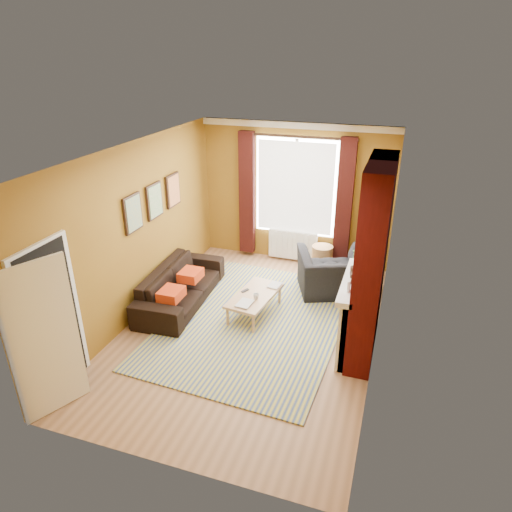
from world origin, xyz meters
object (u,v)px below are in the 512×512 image
at_px(coffee_table, 255,296).
at_px(wicker_stool, 322,258).
at_px(armchair, 333,273).
at_px(floor_lamp, 373,219).
at_px(sofa, 181,285).

xyz_separation_m(coffee_table, wicker_stool, (0.74, 1.99, -0.08)).
bearing_deg(armchair, floor_lamp, -143.29).
height_order(sofa, coffee_table, sofa).
bearing_deg(coffee_table, sofa, -171.93).
bearing_deg(wicker_stool, coffee_table, -110.29).
distance_m(armchair, floor_lamp, 1.28).
distance_m(sofa, armchair, 2.70).
bearing_deg(coffee_table, floor_lamp, 58.60).
height_order(wicker_stool, floor_lamp, floor_lamp).
height_order(coffee_table, wicker_stool, wicker_stool).
bearing_deg(wicker_stool, armchair, -67.06).
height_order(sofa, floor_lamp, floor_lamp).
distance_m(coffee_table, wicker_stool, 2.12).
xyz_separation_m(wicker_stool, floor_lamp, (0.89, 0.00, 0.93)).
bearing_deg(floor_lamp, wicker_stool, -180.00).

